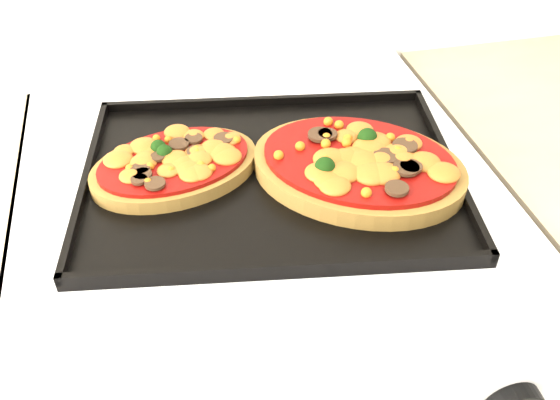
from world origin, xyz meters
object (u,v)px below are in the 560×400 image
object	(u,v)px
baking_tray	(271,173)
pizza_right	(358,164)
stove	(264,388)
pizza_left	(174,164)

from	to	relation	value
baking_tray	pizza_right	world-z (taller)	pizza_right
stove	pizza_left	distance (m)	0.49
baking_tray	pizza_left	bearing A→B (deg)	174.99
stove	baking_tray	size ratio (longest dim) A/B	2.01
stove	baking_tray	distance (m)	0.47
stove	pizza_right	world-z (taller)	pizza_right
stove	pizza_right	bearing A→B (deg)	-15.97
stove	pizza_left	xyz separation A→B (m)	(-0.10, 0.02, 0.48)
pizza_right	baking_tray	bearing A→B (deg)	164.92
stove	pizza_left	world-z (taller)	pizza_left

